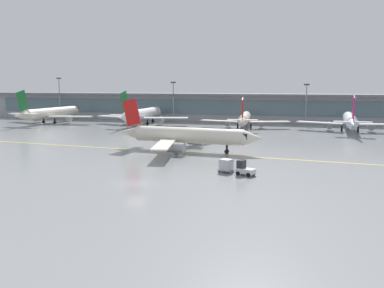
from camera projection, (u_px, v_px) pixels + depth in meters
name	position (u px, v px, depth m)	size (l,w,h in m)	color
ground_plane	(136.00, 184.00, 52.68)	(400.00, 400.00, 0.00)	gray
taxiway_centreline_stripe	(186.00, 153.00, 76.27)	(110.00, 0.36, 0.01)	yellow
terminal_concourse	(240.00, 107.00, 141.35)	(201.91, 11.00, 9.60)	#9EA3A8
gate_airplane_0	(52.00, 113.00, 134.73)	(31.12, 33.58, 11.12)	silver
gate_airplane_1	(143.00, 114.00, 129.38)	(30.92, 33.19, 11.01)	white
gate_airplane_2	(245.00, 119.00, 119.42)	(26.10, 28.15, 9.32)	silver
gate_airplane_3	(350.00, 120.00, 110.88)	(28.51, 30.70, 10.17)	silver
taxiing_regional_jet	(187.00, 136.00, 77.88)	(30.16, 27.92, 9.98)	silver
baggage_tug	(244.00, 169.00, 57.46)	(2.94, 2.41, 2.10)	silver
cargo_dolly_lead	(226.00, 165.00, 59.36)	(2.57, 2.31, 1.94)	#595B60
apron_light_mast_0	(60.00, 96.00, 151.82)	(1.80, 0.36, 15.24)	gray
apron_light_mast_1	(173.00, 100.00, 140.55)	(1.80, 0.36, 13.67)	gray
apron_light_mast_2	(306.00, 102.00, 128.90)	(1.80, 0.36, 12.95)	gray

